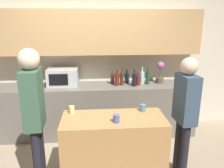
% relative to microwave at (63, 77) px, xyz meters
% --- Properties ---
extents(back_wall, '(6.40, 0.40, 2.70)m').
position_rel_microwave_xyz_m(back_wall, '(0.53, 0.21, 0.47)').
color(back_wall, beige).
rests_on(back_wall, ground_plane).
extents(back_counter, '(3.60, 0.62, 0.92)m').
position_rel_microwave_xyz_m(back_counter, '(0.53, -0.06, -0.61)').
color(back_counter, '#6B665B').
rests_on(back_counter, ground_plane).
extents(kitchen_island, '(1.25, 0.56, 0.89)m').
position_rel_microwave_xyz_m(kitchen_island, '(0.77, -1.37, -0.62)').
color(kitchen_island, '#B27F4C').
rests_on(kitchen_island, ground_plane).
extents(microwave, '(0.52, 0.39, 0.30)m').
position_rel_microwave_xyz_m(microwave, '(0.00, 0.00, 0.00)').
color(microwave, '#B7BABC').
rests_on(microwave, back_counter).
extents(toaster, '(0.26, 0.16, 0.18)m').
position_rel_microwave_xyz_m(toaster, '(-0.50, 0.00, -0.06)').
color(toaster, silver).
rests_on(toaster, back_counter).
extents(potted_plant, '(0.14, 0.14, 0.39)m').
position_rel_microwave_xyz_m(potted_plant, '(1.73, 0.00, 0.05)').
color(potted_plant, brown).
rests_on(potted_plant, back_counter).
extents(bottle_0, '(0.06, 0.06, 0.25)m').
position_rel_microwave_xyz_m(bottle_0, '(0.87, 0.01, -0.06)').
color(bottle_0, '#472814').
rests_on(bottle_0, back_counter).
extents(bottle_1, '(0.08, 0.08, 0.29)m').
position_rel_microwave_xyz_m(bottle_1, '(0.94, -0.10, -0.04)').
color(bottle_1, maroon).
rests_on(bottle_1, back_counter).
extents(bottle_2, '(0.06, 0.06, 0.30)m').
position_rel_microwave_xyz_m(bottle_2, '(1.03, -0.08, -0.03)').
color(bottle_2, '#472814').
rests_on(bottle_2, back_counter).
extents(bottle_3, '(0.08, 0.08, 0.25)m').
position_rel_microwave_xyz_m(bottle_3, '(1.13, 0.04, -0.06)').
color(bottle_3, black).
rests_on(bottle_3, back_counter).
extents(bottle_4, '(0.07, 0.07, 0.30)m').
position_rel_microwave_xyz_m(bottle_4, '(1.23, -0.16, -0.04)').
color(bottle_4, black).
rests_on(bottle_4, back_counter).
extents(bottle_5, '(0.09, 0.09, 0.23)m').
position_rel_microwave_xyz_m(bottle_5, '(1.31, -0.10, -0.06)').
color(bottle_5, maroon).
rests_on(bottle_5, back_counter).
extents(bottle_6, '(0.08, 0.08, 0.30)m').
position_rel_microwave_xyz_m(bottle_6, '(1.40, -0.01, -0.04)').
color(bottle_6, silver).
rests_on(bottle_6, back_counter).
extents(bottle_7, '(0.07, 0.07, 0.32)m').
position_rel_microwave_xyz_m(bottle_7, '(1.49, -0.05, -0.03)').
color(bottle_7, '#194723').
rests_on(bottle_7, back_counter).
extents(cup_0, '(0.07, 0.07, 0.10)m').
position_rel_microwave_xyz_m(cup_0, '(0.26, -1.19, -0.13)').
color(cup_0, '#CADF86').
rests_on(cup_0, kitchen_island).
extents(cup_1, '(0.07, 0.07, 0.10)m').
position_rel_microwave_xyz_m(cup_1, '(0.79, -1.49, -0.13)').
color(cup_1, '#525CAC').
rests_on(cup_1, kitchen_island).
extents(cup_2, '(0.07, 0.07, 0.09)m').
position_rel_microwave_xyz_m(cup_2, '(1.16, -1.20, -0.13)').
color(cup_2, teal).
rests_on(cup_2, kitchen_island).
extents(person_left, '(0.23, 0.35, 1.74)m').
position_rel_microwave_xyz_m(person_left, '(-0.13, -1.42, -0.03)').
color(person_left, black).
rests_on(person_left, ground_plane).
extents(person_center, '(0.21, 0.35, 1.60)m').
position_rel_microwave_xyz_m(person_center, '(1.67, -1.30, -0.12)').
color(person_center, black).
rests_on(person_center, ground_plane).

